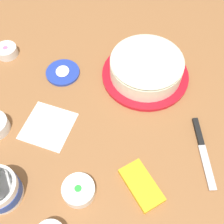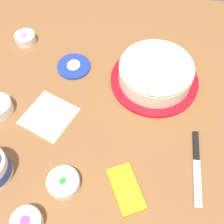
{
  "view_description": "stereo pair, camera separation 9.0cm",
  "coord_description": "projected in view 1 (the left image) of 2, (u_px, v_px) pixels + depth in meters",
  "views": [
    {
      "loc": [
        0.39,
        0.05,
        0.8
      ],
      "look_at": [
        -0.09,
        0.07,
        0.04
      ],
      "focal_mm": 45.47,
      "sensor_mm": 36.0,
      "label": 1
    },
    {
      "loc": [
        0.39,
        0.14,
        0.8
      ],
      "look_at": [
        -0.09,
        0.07,
        0.04
      ],
      "focal_mm": 45.47,
      "sensor_mm": 36.0,
      "label": 2
    }
  ],
  "objects": [
    {
      "name": "paper_napkin",
      "position": [
        48.0,
        126.0,
        0.91
      ],
      "size": [
        0.19,
        0.19,
        0.01
      ],
      "primitive_type": "cube",
      "rotation": [
        0.0,
        0.0,
        -0.37
      ],
      "color": "white",
      "rests_on": "ground_plane"
    },
    {
      "name": "frosted_cake",
      "position": [
        146.0,
        67.0,
        0.99
      ],
      "size": [
        0.31,
        0.31,
        0.1
      ],
      "color": "red",
      "rests_on": "ground_plane"
    },
    {
      "name": "candy_box_lower",
      "position": [
        141.0,
        185.0,
        0.8
      ],
      "size": [
        0.16,
        0.13,
        0.02
      ],
      "primitive_type": "cube",
      "rotation": [
        0.0,
        0.0,
        0.5
      ],
      "color": "yellow",
      "rests_on": "ground_plane"
    },
    {
      "name": "spreading_knife",
      "position": [
        202.0,
        145.0,
        0.87
      ],
      "size": [
        0.24,
        0.03,
        0.01
      ],
      "color": "silver",
      "rests_on": "ground_plane"
    },
    {
      "name": "ground_plane",
      "position": [
        91.0,
        144.0,
        0.88
      ],
      "size": [
        1.54,
        1.54,
        0.0
      ],
      "primitive_type": "plane",
      "color": "#936038"
    },
    {
      "name": "frosting_tub_lid",
      "position": [
        63.0,
        72.0,
        1.03
      ],
      "size": [
        0.12,
        0.12,
        0.02
      ],
      "color": "#233DAD",
      "rests_on": "ground_plane"
    },
    {
      "name": "sprinkle_bowl_green",
      "position": [
        79.0,
        190.0,
        0.78
      ],
      "size": [
        0.09,
        0.09,
        0.04
      ],
      "color": "white",
      "rests_on": "ground_plane"
    },
    {
      "name": "sprinkle_bowl_pink",
      "position": [
        7.0,
        51.0,
        1.07
      ],
      "size": [
        0.08,
        0.08,
        0.04
      ],
      "color": "white",
      "rests_on": "ground_plane"
    }
  ]
}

